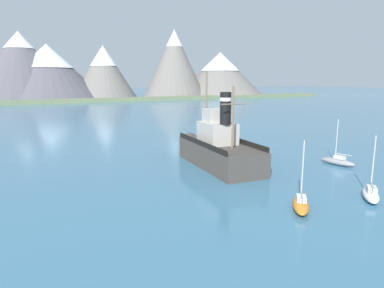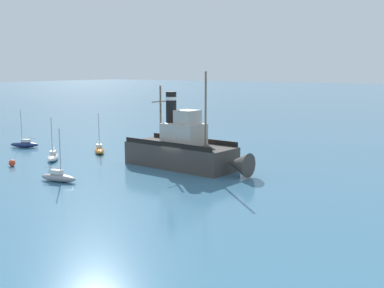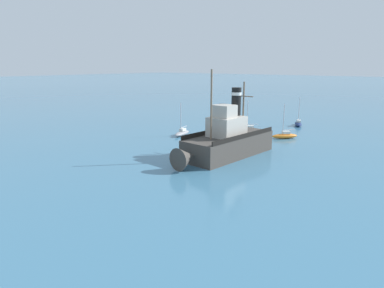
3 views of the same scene
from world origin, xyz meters
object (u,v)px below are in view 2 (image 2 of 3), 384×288
object	(u,v)px
old_tugboat	(185,150)
sailboat_grey	(58,177)
sailboat_white	(53,157)
sailboat_navy	(25,144)
sailboat_orange	(99,150)
mooring_buoy	(12,163)

from	to	relation	value
old_tugboat	sailboat_grey	xyz separation A→B (m)	(11.62, -5.76, -1.40)
sailboat_white	sailboat_navy	bearing A→B (deg)	-109.97
sailboat_grey	sailboat_orange	bearing A→B (deg)	-148.26
sailboat_grey	sailboat_navy	bearing A→B (deg)	-118.10
sailboat_white	mooring_buoy	bearing A→B (deg)	-11.40
sailboat_grey	sailboat_white	distance (m)	10.74
old_tugboat	mooring_buoy	bearing A→B (deg)	-57.30
sailboat_navy	sailboat_white	bearing A→B (deg)	70.03
sailboat_navy	mooring_buoy	distance (m)	12.60
old_tugboat	mooring_buoy	size ratio (longest dim) A/B	21.18
sailboat_navy	mooring_buoy	world-z (taller)	sailboat_navy
sailboat_orange	mooring_buoy	bearing A→B (deg)	-8.88
sailboat_navy	mooring_buoy	bearing A→B (deg)	48.46
sailboat_orange	mooring_buoy	distance (m)	11.05
sailboat_navy	sailboat_grey	world-z (taller)	same
old_tugboat	sailboat_orange	size ratio (longest dim) A/B	2.98
mooring_buoy	sailboat_navy	bearing A→B (deg)	-131.54
sailboat_orange	mooring_buoy	size ratio (longest dim) A/B	7.12
mooring_buoy	sailboat_white	bearing A→B (deg)	168.60
sailboat_grey	mooring_buoy	xyz separation A→B (m)	(-1.78, -9.56, -0.08)
sailboat_navy	sailboat_white	world-z (taller)	same
sailboat_navy	sailboat_orange	world-z (taller)	same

